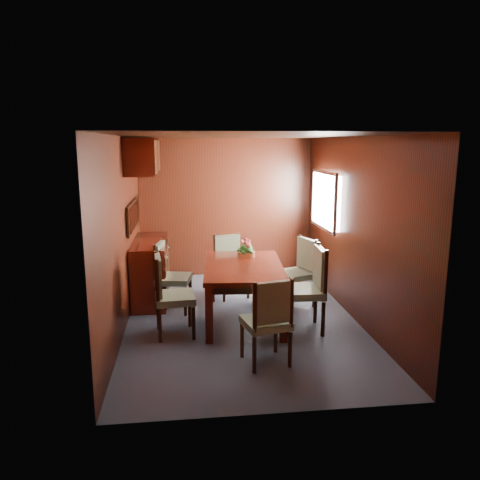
{
  "coord_description": "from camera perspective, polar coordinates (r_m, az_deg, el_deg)",
  "views": [
    {
      "loc": [
        -0.72,
        -5.87,
        2.31
      ],
      "look_at": [
        0.0,
        0.17,
        1.05
      ],
      "focal_mm": 35.0,
      "sensor_mm": 36.0,
      "label": 1
    }
  ],
  "objects": [
    {
      "name": "chair_right_far",
      "position": [
        6.81,
        7.32,
        -3.37
      ],
      "size": [
        0.58,
        0.59,
        0.99
      ],
      "rotation": [
        0.0,
        0.0,
        1.9
      ],
      "color": "black",
      "rests_on": "ground"
    },
    {
      "name": "chair_head",
      "position": [
        4.93,
        3.5,
        -9.35
      ],
      "size": [
        0.54,
        0.53,
        0.97
      ],
      "rotation": [
        0.0,
        0.0,
        0.21
      ],
      "color": "black",
      "rests_on": "ground"
    },
    {
      "name": "ground",
      "position": [
        6.35,
        0.18,
        -9.63
      ],
      "size": [
        4.5,
        4.5,
        0.0
      ],
      "primitive_type": "plane",
      "color": "#3B4150",
      "rests_on": "ground"
    },
    {
      "name": "dining_table",
      "position": [
        6.14,
        0.43,
        -4.0
      ],
      "size": [
        1.13,
        1.68,
        0.75
      ],
      "rotation": [
        0.0,
        0.0,
        -0.08
      ],
      "color": "#380D07",
      "rests_on": "ground"
    },
    {
      "name": "chair_foot",
      "position": [
        7.17,
        -1.26,
        -2.69
      ],
      "size": [
        0.55,
        0.54,
        0.95
      ],
      "rotation": [
        0.0,
        0.0,
        3.42
      ],
      "color": "black",
      "rests_on": "ground"
    },
    {
      "name": "chair_left_near",
      "position": [
        5.74,
        -8.75,
        -6.15
      ],
      "size": [
        0.5,
        0.52,
        1.01
      ],
      "rotation": [
        0.0,
        0.0,
        -1.47
      ],
      "color": "black",
      "rests_on": "ground"
    },
    {
      "name": "sideboard",
      "position": [
        7.14,
        -10.84,
        -3.61
      ],
      "size": [
        0.48,
        1.4,
        0.9
      ],
      "primitive_type": "cube",
      "color": "#380D07",
      "rests_on": "ground"
    },
    {
      "name": "room_shell",
      "position": [
        6.27,
        -1.13,
        5.49
      ],
      "size": [
        3.06,
        4.52,
        2.41
      ],
      "color": "black",
      "rests_on": "ground"
    },
    {
      "name": "chair_left_far",
      "position": [
        6.59,
        -8.74,
        -3.94
      ],
      "size": [
        0.52,
        0.54,
        0.99
      ],
      "rotation": [
        0.0,
        0.0,
        -1.75
      ],
      "color": "black",
      "rests_on": "ground"
    },
    {
      "name": "chair_right_near",
      "position": [
        5.89,
        8.52,
        -5.31
      ],
      "size": [
        0.52,
        0.54,
        1.08
      ],
      "rotation": [
        0.0,
        0.0,
        1.5
      ],
      "color": "black",
      "rests_on": "ground"
    },
    {
      "name": "flower_centerpiece",
      "position": [
        6.51,
        0.77,
        -0.98
      ],
      "size": [
        0.27,
        0.27,
        0.27
      ],
      "color": "#BF683A",
      "rests_on": "dining_table"
    }
  ]
}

